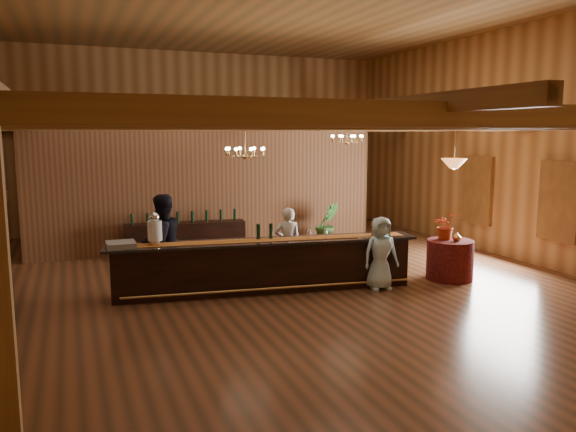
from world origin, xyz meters
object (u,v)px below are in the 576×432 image
object	(u,v)px
round_table	(450,260)
pendant_lamp	(454,163)
chandelier_right	(347,138)
floor_plant	(327,224)
tasting_bar	(265,265)
raffle_drum	(379,227)
chandelier_left	(245,151)
beverage_dispenser	(155,229)
backbar_shelf	(186,239)
bartender	(288,243)
staff_second	(162,243)
guest	(381,253)

from	to	relation	value
round_table	pendant_lamp	distance (m)	1.99
chandelier_right	floor_plant	xyz separation A→B (m)	(0.03, 1.14, -2.30)
tasting_bar	raffle_drum	distance (m)	2.40
tasting_bar	chandelier_left	world-z (taller)	chandelier_left
beverage_dispenser	backbar_shelf	xyz separation A→B (m)	(1.21, 3.40, -0.86)
bartender	staff_second	distance (m)	2.58
backbar_shelf	round_table	xyz separation A→B (m)	(4.64, -4.30, -0.00)
beverage_dispenser	chandelier_right	bearing A→B (deg)	22.91
round_table	bartender	bearing A→B (deg)	157.33
chandelier_left	guest	world-z (taller)	chandelier_left
round_table	chandelier_right	bearing A→B (deg)	106.42
raffle_drum	backbar_shelf	xyz separation A→B (m)	(-3.08, 4.08, -0.75)
backbar_shelf	chandelier_right	world-z (taller)	chandelier_right
chandelier_left	floor_plant	xyz separation A→B (m)	(3.10, 2.70, -2.06)
bartender	floor_plant	world-z (taller)	bartender
bartender	chandelier_left	bearing A→B (deg)	9.58
beverage_dispenser	backbar_shelf	world-z (taller)	beverage_dispenser
round_table	guest	distance (m)	1.77
tasting_bar	guest	bearing A→B (deg)	-10.97
pendant_lamp	bartender	world-z (taller)	pendant_lamp
backbar_shelf	guest	bearing A→B (deg)	-52.14
raffle_drum	chandelier_right	world-z (taller)	chandelier_right
backbar_shelf	guest	xyz separation A→B (m)	(2.91, -4.44, 0.30)
staff_second	floor_plant	distance (m)	5.57
staff_second	tasting_bar	bearing A→B (deg)	123.24
chandelier_right	bartender	size ratio (longest dim) A/B	0.54
tasting_bar	beverage_dispenser	world-z (taller)	beverage_dispenser
round_table	floor_plant	world-z (taller)	floor_plant
beverage_dispenser	chandelier_left	size ratio (longest dim) A/B	0.75
raffle_drum	round_table	bearing A→B (deg)	-7.89
tasting_bar	bartender	xyz separation A→B (m)	(0.75, 0.72, 0.25)
guest	tasting_bar	bearing A→B (deg)	167.26
tasting_bar	backbar_shelf	distance (m)	3.81
backbar_shelf	pendant_lamp	world-z (taller)	pendant_lamp
raffle_drum	floor_plant	distance (m)	4.03
backbar_shelf	chandelier_right	size ratio (longest dim) A/B	3.67
raffle_drum	chandelier_right	xyz separation A→B (m)	(0.68, 2.78, 1.72)
bartender	guest	distance (m)	1.98
tasting_bar	round_table	size ratio (longest dim) A/B	6.29
round_table	bartender	size ratio (longest dim) A/B	0.64
beverage_dispenser	staff_second	world-z (taller)	staff_second
guest	chandelier_right	bearing A→B (deg)	80.70
chandelier_left	floor_plant	bearing A→B (deg)	41.01
raffle_drum	bartender	xyz separation A→B (m)	(-1.53, 1.08, -0.42)
raffle_drum	round_table	world-z (taller)	raffle_drum
tasting_bar	round_table	distance (m)	3.89
tasting_bar	staff_second	size ratio (longest dim) A/B	3.20
staff_second	backbar_shelf	bearing A→B (deg)	-142.76
tasting_bar	backbar_shelf	bearing A→B (deg)	109.77
chandelier_left	floor_plant	distance (m)	4.60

